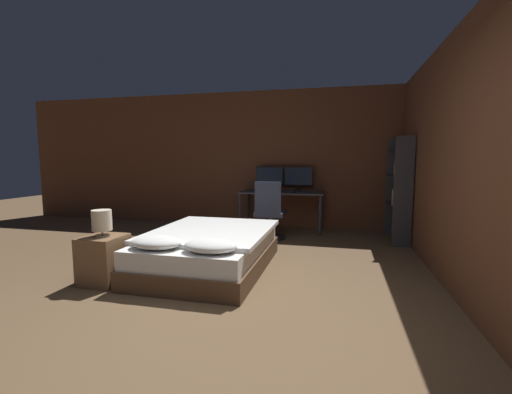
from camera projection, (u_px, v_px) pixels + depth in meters
The scene contains 13 objects.
ground_plane at pixel (218, 325), 2.82m from camera, with size 20.00×20.00×0.00m, color brown.
wall_back at pixel (290, 159), 6.75m from camera, with size 12.00×0.06×2.70m.
wall_side_right at pixel (451, 160), 3.63m from camera, with size 0.06×12.00×2.70m.
bed at pixel (209, 250), 4.23m from camera, with size 1.41×1.97×0.56m.
nightstand at pixel (104, 259), 3.76m from camera, with size 0.41×0.44×0.52m.
bedside_lamp at pixel (102, 221), 3.71m from camera, with size 0.21×0.21×0.29m.
desk at pixel (282, 196), 6.45m from camera, with size 1.57×0.70×0.75m.
monitor_left at pixel (270, 177), 6.71m from camera, with size 0.54×0.16×0.45m.
monitor_right at pixel (298, 177), 6.58m from camera, with size 0.54×0.16×0.45m.
keyboard at pixel (280, 192), 6.20m from camera, with size 0.36×0.13×0.02m.
computer_mouse at pixel (295, 192), 6.14m from camera, with size 0.07×0.05×0.04m.
office_chair at pixel (270, 216), 5.77m from camera, with size 0.52×0.52×0.99m.
bookshelf at pixel (400, 186), 5.53m from camera, with size 0.28×0.94×1.71m.
Camera 1 is at (0.94, -2.53, 1.36)m, focal length 24.00 mm.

